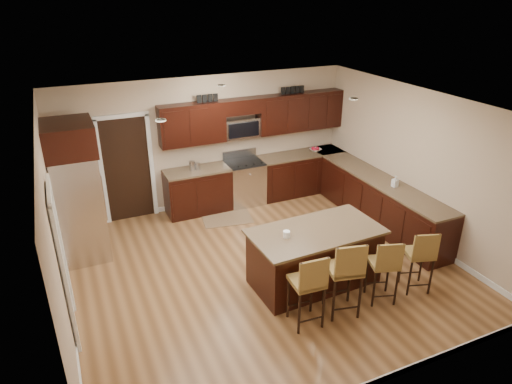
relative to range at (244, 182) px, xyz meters
name	(u,v)px	position (x,y,z in m)	size (l,w,h in m)	color
floor	(264,268)	(-0.68, -2.45, -0.47)	(6.00, 6.00, 0.00)	brown
ceiling	(265,107)	(-0.68, -2.45, 2.23)	(6.00, 6.00, 0.00)	silver
wall_back	(208,143)	(-0.68, 0.30, 0.88)	(6.00, 6.00, 0.00)	tan
wall_left	(55,233)	(-3.68, -2.45, 0.88)	(5.50, 5.50, 0.00)	tan
wall_right	(417,165)	(2.32, -2.45, 0.88)	(5.50, 5.50, 0.00)	tan
base_cabinets	(319,191)	(1.22, -1.01, -0.01)	(4.02, 3.96, 0.92)	black
upper_cabinets	(257,116)	(0.36, 0.13, 1.37)	(4.00, 0.33, 0.80)	black
range	(244,182)	(0.00, 0.00, 0.00)	(0.76, 0.64, 1.11)	silver
microwave	(241,128)	(0.00, 0.15, 1.15)	(0.76, 0.31, 0.40)	silver
doorway	(127,170)	(-2.33, 0.28, 0.56)	(0.85, 0.03, 2.06)	black
pantry_door	(62,266)	(-3.66, -2.75, 0.55)	(0.03, 0.80, 2.04)	white
letter_decor	(251,94)	(0.22, 0.13, 1.82)	(2.20, 0.03, 0.15)	black
island	(314,258)	(-0.14, -3.11, -0.04)	(2.03, 1.12, 0.92)	black
stool_left	(309,283)	(-0.74, -3.96, 0.23)	(0.44, 0.44, 1.12)	olive
stool_mid	(346,270)	(-0.16, -3.96, 0.27)	(0.53, 0.53, 1.19)	olive
stool_right	(385,264)	(0.52, -3.95, 0.17)	(0.49, 0.49, 1.04)	olive
refrigerator	(77,190)	(-3.30, -0.78, 0.73)	(0.79, 0.98, 2.35)	silver
floor_mat	(227,218)	(-0.62, -0.57, -0.47)	(0.97, 0.65, 0.01)	brown
fruit_bowl	(315,150)	(1.71, 0.00, 0.48)	(0.25, 0.25, 0.06)	silver
soap_bottle	(395,181)	(2.02, -2.29, 0.55)	(0.10, 0.10, 0.21)	#B2B2B2
canister_tall	(192,166)	(-1.12, 0.00, 0.54)	(0.12, 0.12, 0.19)	silver
canister_short	(198,166)	(-1.01, 0.00, 0.52)	(0.11, 0.11, 0.14)	silver
island_jar	(287,234)	(-0.64, -3.11, 0.50)	(0.10, 0.10, 0.10)	white
stool_extra	(421,254)	(1.17, -3.95, 0.17)	(0.49, 0.49, 1.04)	olive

